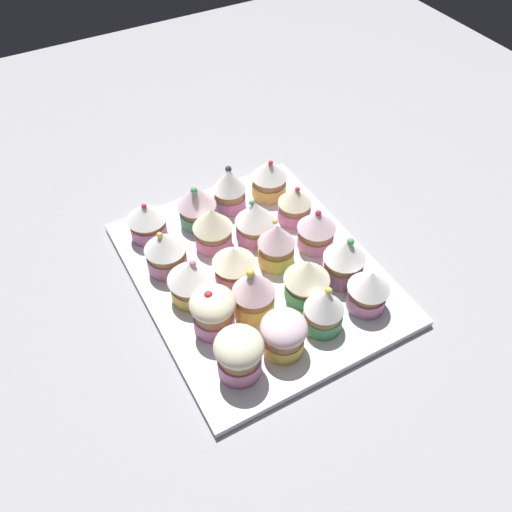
{
  "coord_description": "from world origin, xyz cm",
  "views": [
    {
      "loc": [
        -47.75,
        26.57,
        63.18
      ],
      "look_at": [
        0.0,
        0.0,
        4.2
      ],
      "focal_mm": 38.05,
      "sensor_mm": 36.0,
      "label": 1
    }
  ],
  "objects_px": {
    "cupcake_3": "(295,204)",
    "cupcake_14": "(197,204)",
    "baking_tray": "(256,272)",
    "cupcake_7": "(275,241)",
    "cupcake_2": "(317,229)",
    "cupcake_10": "(284,333)",
    "cupcake_17": "(190,278)",
    "cupcake_5": "(324,309)",
    "cupcake_9": "(229,188)",
    "cupcake_0": "(369,289)",
    "cupcake_18": "(165,251)",
    "cupcake_13": "(213,227)",
    "cupcake_16": "(213,310)",
    "cupcake_4": "(269,177)",
    "cupcake_8": "(255,220)",
    "cupcake_12": "(233,261)",
    "cupcake_11": "(253,291)",
    "cupcake_19": "(147,219)",
    "cupcake_6": "(307,278)",
    "cupcake_1": "(344,259)",
    "cupcake_15": "(239,353)"
  },
  "relations": [
    {
      "from": "cupcake_4",
      "to": "cupcake_14",
      "type": "xyz_separation_m",
      "value": [
        -0.01,
        0.14,
        0.0
      ]
    },
    {
      "from": "baking_tray",
      "to": "cupcake_1",
      "type": "xyz_separation_m",
      "value": [
        -0.08,
        -0.1,
        0.05
      ]
    },
    {
      "from": "baking_tray",
      "to": "cupcake_9",
      "type": "bearing_deg",
      "value": -11.87
    },
    {
      "from": "baking_tray",
      "to": "cupcake_6",
      "type": "xyz_separation_m",
      "value": [
        -0.08,
        -0.04,
        0.04
      ]
    },
    {
      "from": "cupcake_7",
      "to": "cupcake_11",
      "type": "xyz_separation_m",
      "value": [
        -0.07,
        0.07,
        0.0
      ]
    },
    {
      "from": "cupcake_7",
      "to": "cupcake_5",
      "type": "bearing_deg",
      "value": 177.85
    },
    {
      "from": "cupcake_17",
      "to": "cupcake_18",
      "type": "distance_m",
      "value": 0.07
    },
    {
      "from": "cupcake_9",
      "to": "cupcake_13",
      "type": "distance_m",
      "value": 0.09
    },
    {
      "from": "cupcake_15",
      "to": "cupcake_16",
      "type": "height_order",
      "value": "same"
    },
    {
      "from": "cupcake_2",
      "to": "cupcake_16",
      "type": "height_order",
      "value": "cupcake_16"
    },
    {
      "from": "cupcake_5",
      "to": "cupcake_8",
      "type": "relative_size",
      "value": 1.04
    },
    {
      "from": "cupcake_18",
      "to": "cupcake_7",
      "type": "bearing_deg",
      "value": -113.08
    },
    {
      "from": "cupcake_0",
      "to": "cupcake_11",
      "type": "xyz_separation_m",
      "value": [
        0.07,
        0.14,
        0.0
      ]
    },
    {
      "from": "cupcake_13",
      "to": "cupcake_18",
      "type": "height_order",
      "value": "cupcake_18"
    },
    {
      "from": "cupcake_14",
      "to": "cupcake_9",
      "type": "bearing_deg",
      "value": -82.7
    },
    {
      "from": "baking_tray",
      "to": "cupcake_11",
      "type": "relative_size",
      "value": 4.98
    },
    {
      "from": "cupcake_4",
      "to": "cupcake_8",
      "type": "xyz_separation_m",
      "value": [
        -0.08,
        0.07,
        -0.0
      ]
    },
    {
      "from": "cupcake_2",
      "to": "cupcake_17",
      "type": "bearing_deg",
      "value": 88.73
    },
    {
      "from": "cupcake_12",
      "to": "cupcake_19",
      "type": "relative_size",
      "value": 0.95
    },
    {
      "from": "cupcake_1",
      "to": "cupcake_4",
      "type": "xyz_separation_m",
      "value": [
        0.22,
        -0.0,
        -0.0
      ]
    },
    {
      "from": "cupcake_5",
      "to": "cupcake_10",
      "type": "bearing_deg",
      "value": 94.78
    },
    {
      "from": "cupcake_2",
      "to": "cupcake_10",
      "type": "height_order",
      "value": "cupcake_2"
    },
    {
      "from": "cupcake_7",
      "to": "cupcake_12",
      "type": "relative_size",
      "value": 1.22
    },
    {
      "from": "cupcake_4",
      "to": "cupcake_9",
      "type": "bearing_deg",
      "value": 88.14
    },
    {
      "from": "baking_tray",
      "to": "cupcake_8",
      "type": "relative_size",
      "value": 5.62
    },
    {
      "from": "cupcake_8",
      "to": "cupcake_11",
      "type": "bearing_deg",
      "value": 150.06
    },
    {
      "from": "cupcake_3",
      "to": "cupcake_17",
      "type": "height_order",
      "value": "cupcake_17"
    },
    {
      "from": "cupcake_12",
      "to": "cupcake_14",
      "type": "distance_m",
      "value": 0.13
    },
    {
      "from": "cupcake_18",
      "to": "cupcake_1",
      "type": "bearing_deg",
      "value": -123.3
    },
    {
      "from": "cupcake_2",
      "to": "cupcake_18",
      "type": "distance_m",
      "value": 0.23
    },
    {
      "from": "cupcake_7",
      "to": "cupcake_12",
      "type": "height_order",
      "value": "cupcake_7"
    },
    {
      "from": "cupcake_19",
      "to": "cupcake_16",
      "type": "bearing_deg",
      "value": -176.83
    },
    {
      "from": "baking_tray",
      "to": "cupcake_17",
      "type": "relative_size",
      "value": 5.73
    },
    {
      "from": "cupcake_19",
      "to": "cupcake_10",
      "type": "bearing_deg",
      "value": -165.02
    },
    {
      "from": "cupcake_0",
      "to": "cupcake_9",
      "type": "xyz_separation_m",
      "value": [
        0.28,
        0.07,
        0.0
      ]
    },
    {
      "from": "baking_tray",
      "to": "cupcake_7",
      "type": "relative_size",
      "value": 5.17
    },
    {
      "from": "cupcake_4",
      "to": "cupcake_19",
      "type": "height_order",
      "value": "cupcake_4"
    },
    {
      "from": "cupcake_4",
      "to": "cupcake_7",
      "type": "xyz_separation_m",
      "value": [
        -0.14,
        0.07,
        0.0
      ]
    },
    {
      "from": "cupcake_12",
      "to": "cupcake_2",
      "type": "bearing_deg",
      "value": -92.04
    },
    {
      "from": "cupcake_6",
      "to": "cupcake_7",
      "type": "bearing_deg",
      "value": 2.69
    },
    {
      "from": "cupcake_1",
      "to": "baking_tray",
      "type": "bearing_deg",
      "value": 54.18
    },
    {
      "from": "cupcake_3",
      "to": "cupcake_14",
      "type": "bearing_deg",
      "value": 64.27
    },
    {
      "from": "cupcake_0",
      "to": "cupcake_18",
      "type": "bearing_deg",
      "value": 46.88
    },
    {
      "from": "cupcake_13",
      "to": "cupcake_1",
      "type": "bearing_deg",
      "value": -138.43
    },
    {
      "from": "cupcake_2",
      "to": "cupcake_9",
      "type": "height_order",
      "value": "cupcake_9"
    },
    {
      "from": "cupcake_16",
      "to": "cupcake_19",
      "type": "bearing_deg",
      "value": 3.17
    },
    {
      "from": "cupcake_2",
      "to": "cupcake_16",
      "type": "distance_m",
      "value": 0.22
    },
    {
      "from": "cupcake_13",
      "to": "cupcake_16",
      "type": "bearing_deg",
      "value": 154.22
    },
    {
      "from": "cupcake_3",
      "to": "cupcake_14",
      "type": "height_order",
      "value": "cupcake_14"
    },
    {
      "from": "cupcake_11",
      "to": "cupcake_16",
      "type": "xyz_separation_m",
      "value": [
        -0.0,
        0.06,
        -0.0
      ]
    }
  ]
}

